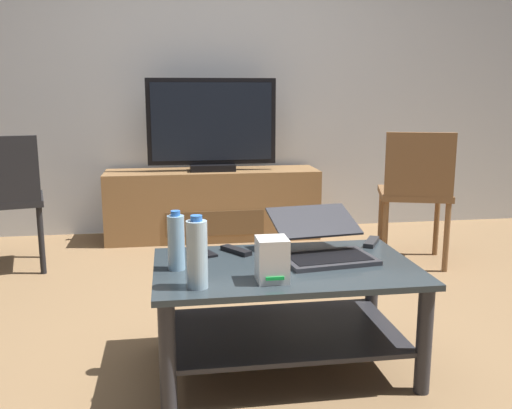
% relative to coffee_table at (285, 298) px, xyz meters
% --- Properties ---
extents(ground_plane, '(7.68, 7.68, 0.00)m').
position_rel_coffee_table_xyz_m(ground_plane, '(-0.07, 0.34, -0.30)').
color(ground_plane, olive).
extents(back_wall, '(6.40, 0.12, 2.80)m').
position_rel_coffee_table_xyz_m(back_wall, '(-0.07, 2.50, 1.10)').
color(back_wall, silver).
rests_on(back_wall, ground).
extents(coffee_table, '(1.05, 0.65, 0.44)m').
position_rel_coffee_table_xyz_m(coffee_table, '(0.00, 0.00, 0.00)').
color(coffee_table, '#2D383D').
rests_on(coffee_table, ground).
extents(media_cabinet, '(1.63, 0.42, 0.53)m').
position_rel_coffee_table_xyz_m(media_cabinet, '(-0.12, 2.18, -0.04)').
color(media_cabinet, olive).
rests_on(media_cabinet, ground).
extents(television, '(0.97, 0.20, 0.69)m').
position_rel_coffee_table_xyz_m(television, '(-0.12, 2.15, 0.56)').
color(television, black).
rests_on(television, media_cabinet).
extents(dining_chair, '(0.55, 0.55, 0.88)m').
position_rel_coffee_table_xyz_m(dining_chair, '(1.12, 1.25, 0.21)').
color(dining_chair, brown).
rests_on(dining_chair, ground).
extents(side_chair, '(0.52, 0.52, 0.87)m').
position_rel_coffee_table_xyz_m(side_chair, '(-1.46, 1.50, 0.19)').
color(side_chair, black).
rests_on(side_chair, ground).
extents(laptop, '(0.42, 0.45, 0.18)m').
position_rel_coffee_table_xyz_m(laptop, '(0.18, 0.09, 0.20)').
color(laptop, '#333338').
rests_on(laptop, coffee_table).
extents(router_box, '(0.11, 0.12, 0.16)m').
position_rel_coffee_table_xyz_m(router_box, '(-0.09, -0.18, 0.22)').
color(router_box, white).
rests_on(router_box, coffee_table).
extents(water_bottle_near, '(0.07, 0.07, 0.23)m').
position_rel_coffee_table_xyz_m(water_bottle_near, '(-0.43, 0.01, 0.25)').
color(water_bottle_near, '#99C6E5').
rests_on(water_bottle_near, coffee_table).
extents(water_bottle_far, '(0.07, 0.07, 0.26)m').
position_rel_coffee_table_xyz_m(water_bottle_far, '(-0.36, -0.21, 0.26)').
color(water_bottle_far, silver).
rests_on(water_bottle_far, coffee_table).
extents(cell_phone, '(0.12, 0.16, 0.01)m').
position_rel_coffee_table_xyz_m(cell_phone, '(-0.32, 0.21, 0.14)').
color(cell_phone, black).
rests_on(cell_phone, coffee_table).
extents(tv_remote, '(0.13, 0.16, 0.02)m').
position_rel_coffee_table_xyz_m(tv_remote, '(-0.17, 0.20, 0.15)').
color(tv_remote, black).
rests_on(tv_remote, coffee_table).
extents(soundbar_remote, '(0.12, 0.16, 0.02)m').
position_rel_coffee_table_xyz_m(soundbar_remote, '(0.45, 0.25, 0.15)').
color(soundbar_remote, '#2D2D30').
rests_on(soundbar_remote, coffee_table).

